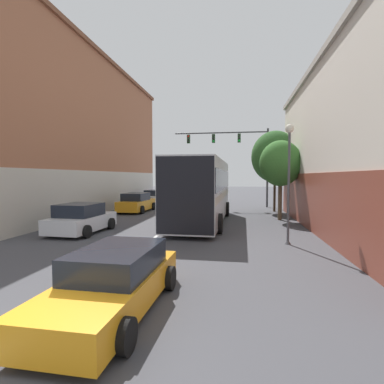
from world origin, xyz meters
name	(u,v)px	position (x,y,z in m)	size (l,w,h in m)	color
lane_center_line	(175,222)	(0.00, 14.17, 0.00)	(0.14, 40.34, 0.01)	silver
building_left_brick	(58,135)	(-11.05, 19.44, 6.22)	(9.52, 24.51, 12.19)	#A86647
bus	(202,188)	(1.60, 14.28, 2.09)	(3.07, 10.69, 3.73)	#B7B7BC
hatchback_foreground	(114,281)	(1.22, 2.26, 0.61)	(2.01, 4.44, 1.28)	orange
parked_car_left_near	(157,197)	(-4.32, 25.53, 0.70)	(2.47, 4.74, 1.46)	silver
parked_car_left_mid	(174,194)	(-3.92, 31.94, 0.65)	(1.92, 4.19, 1.36)	navy
parked_car_left_far	(137,203)	(-4.19, 19.16, 0.71)	(2.12, 4.55, 1.50)	orange
parked_car_left_distant	(81,219)	(-3.92, 10.17, 0.69)	(2.30, 3.91, 1.46)	silver
traffic_signal_gantry	(237,149)	(3.60, 24.32, 5.31)	(8.62, 0.36, 7.13)	#333338
street_lamp	(289,170)	(5.82, 9.15, 3.06)	(0.35, 0.35, 4.92)	#47474C
street_tree_near	(275,157)	(6.64, 21.00, 4.37)	(3.71, 3.34, 6.41)	#3D2D1E
street_tree_far	(281,164)	(6.43, 16.27, 3.62)	(2.66, 2.39, 5.10)	brown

